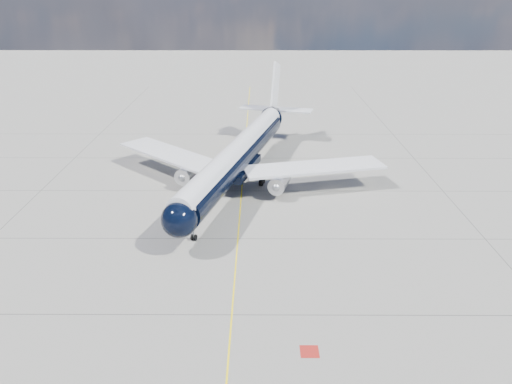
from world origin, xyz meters
TOP-DOWN VIEW (x-y plane):
  - ground at (0.00, 30.00)m, footprint 320.00×320.00m
  - taxiway_centerline at (0.00, 25.00)m, footprint 0.16×160.00m
  - red_marking at (6.80, -10.00)m, footprint 1.60×1.60m
  - main_airliner at (-0.31, 28.32)m, footprint 42.18×52.24m

SIDE VIEW (x-z plane):
  - ground at x=0.00m, z-range 0.00..0.00m
  - taxiway_centerline at x=0.00m, z-range 0.00..0.01m
  - red_marking at x=6.80m, z-range 0.00..0.01m
  - main_airliner at x=-0.31m, z-range -2.91..12.43m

